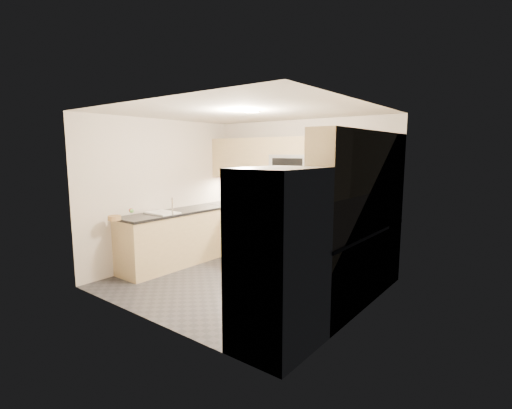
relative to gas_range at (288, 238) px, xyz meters
name	(u,v)px	position (x,y,z in m)	size (l,w,h in m)	color
floor	(242,283)	(0.00, -1.28, -0.46)	(3.60, 3.20, 0.00)	#26262B
ceiling	(241,112)	(0.00, -1.28, 2.04)	(3.60, 3.20, 0.02)	beige
wall_back	(299,191)	(0.00, 0.32, 0.79)	(3.60, 0.02, 2.50)	#BEB4A6
wall_front	(148,215)	(0.00, -2.88, 0.79)	(3.60, 0.02, 2.50)	#BEB4A6
wall_left	(162,192)	(-1.80, -1.28, 0.79)	(0.02, 3.20, 2.50)	#BEB4A6
wall_right	(361,213)	(1.80, -1.28, 0.79)	(0.02, 3.20, 2.50)	#BEB4A6
base_cab_back_left	(242,230)	(-1.09, 0.02, -0.01)	(1.42, 0.60, 0.90)	tan
base_cab_back_right	(348,248)	(1.09, 0.02, -0.01)	(1.42, 0.60, 0.90)	tan
base_cab_right	(340,271)	(1.50, -1.12, -0.01)	(0.60, 1.70, 0.90)	tan
base_cab_peninsula	(175,239)	(-1.50, -1.28, -0.01)	(0.60, 2.00, 0.90)	tan
countertop_back_left	(242,206)	(-1.09, 0.02, 0.47)	(1.42, 0.63, 0.04)	black
countertop_back_right	(349,218)	(1.09, 0.02, 0.47)	(1.42, 0.63, 0.04)	black
countertop_right	(341,235)	(1.50, -1.12, 0.47)	(0.63, 1.70, 0.04)	black
countertop_peninsula	(174,212)	(-1.50, -1.28, 0.47)	(0.63, 2.00, 0.04)	black
upper_cab_back	(294,159)	(0.00, 0.15, 1.37)	(3.60, 0.35, 0.75)	tan
upper_cab_right	(358,162)	(1.62, -1.00, 1.37)	(0.35, 1.95, 0.75)	tan
backsplash_back	(299,194)	(0.00, 0.32, 0.74)	(3.60, 0.01, 0.51)	tan
backsplash_right	(374,212)	(1.80, -0.82, 0.74)	(0.01, 2.30, 0.51)	tan
gas_range	(288,238)	(0.00, 0.00, 0.00)	(0.76, 0.65, 0.91)	#AAACB2
range_cooktop	(289,212)	(0.00, 0.00, 0.46)	(0.76, 0.65, 0.03)	black
oven_door_glass	(278,242)	(0.00, -0.33, -0.01)	(0.62, 0.02, 0.45)	black
oven_handle	(277,226)	(0.00, -0.35, 0.26)	(0.02, 0.02, 0.60)	#B2B5BA
microwave	(293,166)	(0.00, 0.12, 1.24)	(0.76, 0.40, 0.40)	#9DA1A5
microwave_door	(287,167)	(0.00, -0.08, 1.24)	(0.60, 0.01, 0.28)	black
refrigerator	(279,260)	(1.45, -2.43, 0.45)	(0.70, 0.90, 1.80)	#A4A7AC
fridge_handle_left	(238,252)	(1.08, -2.61, 0.49)	(0.02, 0.02, 1.20)	#B2B5BA
fridge_handle_right	(260,245)	(1.08, -2.25, 0.49)	(0.02, 0.02, 1.20)	#B2B5BA
sink_basin	(162,217)	(-1.50, -1.53, 0.42)	(0.52, 0.38, 0.16)	white
faucet	(172,206)	(-1.24, -1.53, 0.62)	(0.03, 0.03, 0.28)	silver
utensil_bowl	(384,216)	(1.63, 0.05, 0.56)	(0.27, 0.27, 0.15)	#75C655
cutting_board	(247,206)	(-0.91, -0.02, 0.49)	(0.42, 0.30, 0.01)	orange
fruit_basket	(115,218)	(-1.55, -2.36, 0.52)	(0.19, 0.19, 0.07)	#A57E4D
fruit_apple	(131,211)	(-1.52, -2.09, 0.60)	(0.07, 0.07, 0.07)	#A91A13
fruit_pear	(132,211)	(-1.47, -2.11, 0.60)	(0.06, 0.06, 0.06)	#65B14B
dish_towel_check	(271,235)	(-0.11, -0.37, 0.10)	(0.19, 0.02, 0.37)	silver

